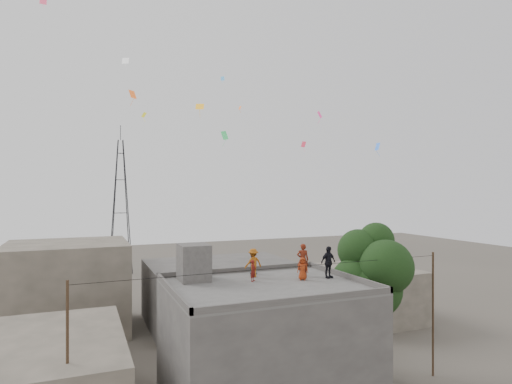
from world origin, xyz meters
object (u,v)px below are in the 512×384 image
Objects in this scene: tree at (373,273)px; transmission_tower at (121,206)px; person_red_adult at (303,260)px; person_dark_adult at (328,262)px; stair_head_box at (194,262)px.

tree is 0.45× the size of transmission_tower.
tree is at bearing -164.34° from person_red_adult.
person_dark_adult is (1.06, -1.07, -0.04)m from person_red_adult.
person_red_adult reaches higher than person_dark_adult.
person_dark_adult is (8.05, -39.67, -2.06)m from transmission_tower.
tree is at bearing -73.91° from transmission_tower.
stair_head_box is 7.60m from person_dark_adult.
transmission_tower is 40.53m from person_dark_adult.
transmission_tower is at bearing 88.58° from person_dark_adult.
person_dark_adult is (7.25, -2.27, -0.10)m from stair_head_box.
stair_head_box is at bearing 169.26° from tree.
stair_head_box is at bearing 15.15° from person_red_adult.
transmission_tower is at bearing -53.63° from person_red_adult.
tree is at bearing -10.74° from stair_head_box.
tree reaches higher than stair_head_box.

